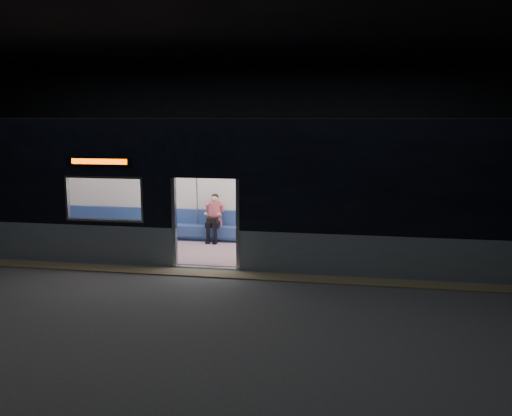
# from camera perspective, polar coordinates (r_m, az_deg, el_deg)

# --- Properties ---
(station_floor) EXTENTS (24.00, 14.00, 0.01)m
(station_floor) POSITION_cam_1_polar(r_m,az_deg,el_deg) (11.45, -6.62, -7.72)
(station_floor) COLOR #47494C
(station_floor) RESTS_ON ground
(station_envelope) EXTENTS (24.00, 14.00, 5.00)m
(station_envelope) POSITION_cam_1_polar(r_m,az_deg,el_deg) (10.94, -7.00, 10.95)
(station_envelope) COLOR black
(station_envelope) RESTS_ON station_floor
(tactile_strip) EXTENTS (22.80, 0.50, 0.03)m
(tactile_strip) POSITION_cam_1_polar(r_m,az_deg,el_deg) (11.95, -5.86, -6.86)
(tactile_strip) COLOR #8C7F59
(tactile_strip) RESTS_ON station_floor
(metro_car) EXTENTS (18.00, 3.04, 3.35)m
(metro_car) POSITION_cam_1_polar(r_m,az_deg,el_deg) (13.48, -3.68, 3.00)
(metro_car) COLOR #8895A3
(metro_car) RESTS_ON station_floor
(passenger) EXTENTS (0.38, 0.64, 1.29)m
(passenger) POSITION_cam_1_polar(r_m,az_deg,el_deg) (14.71, -4.39, -0.71)
(passenger) COLOR black
(passenger) RESTS_ON metro_car
(handbag) EXTENTS (0.28, 0.25, 0.13)m
(handbag) POSITION_cam_1_polar(r_m,az_deg,el_deg) (14.54, -4.63, -1.25)
(handbag) COLOR black
(handbag) RESTS_ON passenger
(transit_map) EXTENTS (1.05, 0.03, 0.68)m
(transit_map) POSITION_cam_1_polar(r_m,az_deg,el_deg) (14.49, 14.69, 1.75)
(transit_map) COLOR white
(transit_map) RESTS_ON metro_car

